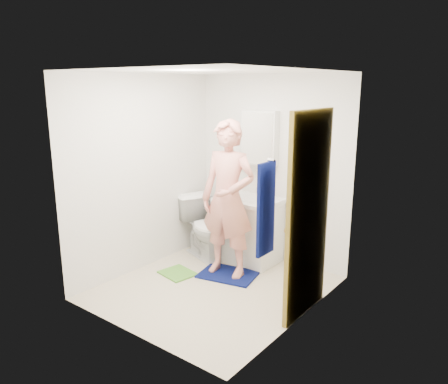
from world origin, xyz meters
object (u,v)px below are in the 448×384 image
Objects in this scene: toilet at (206,228)px; medicine_cabinet at (260,138)px; toothbrush_cup at (266,195)px; man at (228,199)px; towel at (266,209)px; soap_dispenser at (228,188)px; vanity_cabinet at (249,231)px.

medicine_cabinet is at bearing -29.24° from toilet.
toothbrush_cup is (0.18, -0.11, -0.70)m from medicine_cabinet.
man is (-0.13, -0.63, 0.05)m from toothbrush_cup.
man reaches higher than toothbrush_cup.
medicine_cabinet is at bearing 124.61° from towel.
toilet is 4.02× the size of soap_dispenser.
toothbrush_cup reaches higher than toilet.
soap_dispenser is (-0.30, -0.27, -0.65)m from medicine_cabinet.
medicine_cabinet is at bearing 148.64° from toothbrush_cup.
toothbrush_cup is (0.48, 0.16, -0.05)m from soap_dispenser.
towel is (1.18, -1.48, 0.85)m from vanity_cabinet.
vanity_cabinet is 6.01× the size of toothbrush_cup.
soap_dispenser is (-0.30, -0.05, 0.55)m from vanity_cabinet.
man reaches higher than soap_dispenser.
vanity_cabinet is 0.99× the size of toilet.
man is (-1.13, 0.96, -0.29)m from towel.
man is at bearing -95.69° from toilet.
vanity_cabinet is at bearing -46.14° from toilet.
vanity_cabinet is 3.97× the size of soap_dispenser.
medicine_cabinet is 5.26× the size of toothbrush_cup.
vanity_cabinet is at bearing 128.47° from towel.
soap_dispenser reaches higher than toothbrush_cup.
soap_dispenser reaches higher than vanity_cabinet.
medicine_cabinet is 0.73m from toothbrush_cup.
soap_dispenser is at bearing 118.77° from man.
medicine_cabinet is 1.39m from toilet.
vanity_cabinet is 0.76m from man.
medicine_cabinet is 0.37× the size of man.
man is (0.35, -0.47, 0.00)m from soap_dispenser.
medicine_cabinet is at bearing 86.19° from man.
towel is (1.18, -1.71, -0.35)m from medicine_cabinet.
soap_dispenser is at bearing 135.83° from towel.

